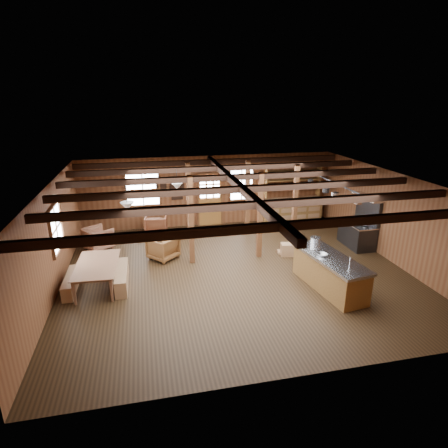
{
  "coord_description": "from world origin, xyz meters",
  "views": [
    {
      "loc": [
        -2.5,
        -9.8,
        5.05
      ],
      "look_at": [
        -0.19,
        0.9,
        1.24
      ],
      "focal_mm": 30.0,
      "sensor_mm": 36.0,
      "label": 1
    }
  ],
  "objects": [
    {
      "name": "ceiling_joists",
      "position": [
        0.0,
        0.18,
        2.68
      ],
      "size": [
        9.8,
        8.82,
        0.18
      ],
      "color": "black",
      "rests_on": "ceiling"
    },
    {
      "name": "kitchen_island",
      "position": [
        2.23,
        -1.47,
        0.48
      ],
      "size": [
        1.25,
        2.61,
        1.2
      ],
      "rotation": [
        0.0,
        0.0,
        0.15
      ],
      "color": "brown",
      "rests_on": "floor"
    },
    {
      "name": "bowl",
      "position": [
        2.02,
        -1.36,
        0.97
      ],
      "size": [
        0.29,
        0.29,
        0.06
      ],
      "primitive_type": "imported",
      "rotation": [
        0.0,
        0.0,
        0.12
      ],
      "color": "silver",
      "rests_on": "kitchen_island"
    },
    {
      "name": "window_back_left",
      "position": [
        -2.6,
        4.46,
        1.6
      ],
      "size": [
        1.32,
        0.06,
        1.32
      ],
      "color": "white",
      "rests_on": "wall_back"
    },
    {
      "name": "step_stool",
      "position": [
        1.93,
        0.86,
        0.21
      ],
      "size": [
        0.52,
        0.41,
        0.41
      ],
      "primitive_type": "cube",
      "rotation": [
        0.0,
        0.0,
        -0.18
      ],
      "color": "#9C7547",
      "rests_on": "floor"
    },
    {
      "name": "back_door",
      "position": [
        0.0,
        4.45,
        0.88
      ],
      "size": [
        1.02,
        0.08,
        2.15
      ],
      "color": "brown",
      "rests_on": "floor"
    },
    {
      "name": "window_back_right",
      "position": [
        1.3,
        4.46,
        1.6
      ],
      "size": [
        1.02,
        0.06,
        1.32
      ],
      "color": "white",
      "rests_on": "wall_back"
    },
    {
      "name": "armchair_a",
      "position": [
        -2.08,
        1.47,
        0.38
      ],
      "size": [
        1.15,
        1.15,
        0.75
      ],
      "primitive_type": "imported",
      "rotation": [
        0.0,
        0.0,
        3.87
      ],
      "color": "brown",
      "rests_on": "floor"
    },
    {
      "name": "dining_table",
      "position": [
        -3.9,
        -0.06,
        0.35
      ],
      "size": [
        1.17,
        2.01,
        0.69
      ],
      "primitive_type": "imported",
      "rotation": [
        0.0,
        0.0,
        1.53
      ],
      "color": "brown",
      "rests_on": "floor"
    },
    {
      "name": "bench_aisle",
      "position": [
        -3.31,
        -0.06,
        0.23
      ],
      "size": [
        0.31,
        1.67,
        0.46
      ],
      "primitive_type": "cube",
      "color": "#9C7547",
      "rests_on": "floor"
    },
    {
      "name": "pot_rack",
      "position": [
        3.02,
        0.25,
        2.29
      ],
      "size": [
        0.34,
        3.0,
        0.42
      ],
      "color": "#2A2A2C",
      "rests_on": "ceiling"
    },
    {
      "name": "room",
      "position": [
        0.0,
        0.0,
        1.4
      ],
      "size": [
        10.04,
        9.04,
        2.84
      ],
      "color": "black",
      "rests_on": "ground"
    },
    {
      "name": "pendant_lamps",
      "position": [
        -2.25,
        1.0,
        2.25
      ],
      "size": [
        1.86,
        2.36,
        0.66
      ],
      "color": "#2A2A2C",
      "rests_on": "ceiling"
    },
    {
      "name": "armchair_b",
      "position": [
        -2.19,
        3.8,
        0.37
      ],
      "size": [
        0.89,
        0.91,
        0.74
      ],
      "primitive_type": "imported",
      "rotation": [
        0.0,
        0.0,
        3.01
      ],
      "color": "brown",
      "rests_on": "floor"
    },
    {
      "name": "bench_wall",
      "position": [
        -4.65,
        -0.06,
        0.2
      ],
      "size": [
        0.28,
        1.48,
        0.41
      ],
      "primitive_type": "cube",
      "color": "#9C7547",
      "rests_on": "floor"
    },
    {
      "name": "back_counter",
      "position": [
        3.4,
        4.2,
        0.6
      ],
      "size": [
        2.55,
        0.6,
        2.45
      ],
      "color": "brown",
      "rests_on": "floor"
    },
    {
      "name": "window_left",
      "position": [
        -4.96,
        0.5,
        1.6
      ],
      "size": [
        0.14,
        1.24,
        1.32
      ],
      "color": "white",
      "rests_on": "wall_back"
    },
    {
      "name": "commercial_range",
      "position": [
        4.65,
        1.13,
        0.59
      ],
      "size": [
        0.77,
        1.44,
        1.79
      ],
      "color": "#2A2A2C",
      "rests_on": "floor"
    },
    {
      "name": "counter_pot",
      "position": [
        2.24,
        -0.47,
        1.03
      ],
      "size": [
        0.3,
        0.3,
        0.18
      ],
      "primitive_type": "cylinder",
      "color": "silver",
      "rests_on": "kitchen_island"
    },
    {
      "name": "notice_boards",
      "position": [
        -1.5,
        4.46,
        1.64
      ],
      "size": [
        1.08,
        0.03,
        0.9
      ],
      "color": "silver",
      "rests_on": "wall_back"
    },
    {
      "name": "timber_posts",
      "position": [
        0.52,
        2.08,
        1.4
      ],
      "size": [
        3.95,
        2.35,
        2.8
      ],
      "color": "#4B2E15",
      "rests_on": "floor"
    },
    {
      "name": "armchair_c",
      "position": [
        -4.2,
        2.76,
        0.39
      ],
      "size": [
        1.17,
        1.16,
        0.77
      ],
      "primitive_type": "imported",
      "rotation": [
        0.0,
        0.0,
        2.19
      ],
      "color": "brown",
      "rests_on": "floor"
    }
  ]
}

